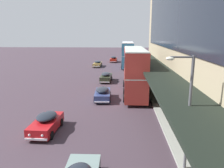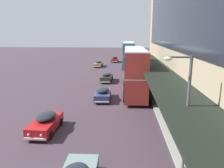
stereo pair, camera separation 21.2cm
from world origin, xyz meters
The scene contains 9 objects.
transit_bus_kerbside_front centered at (4.21, 22.81, 3.21)m, with size 2.85×11.46×5.95m.
transit_bus_kerbside_rear centered at (3.90, 46.37, 3.14)m, with size 2.95×11.10×5.82m.
sedan_second_near centered at (0.32, 20.12, 0.77)m, with size 2.04×4.47×1.57m.
sedan_oncoming_front centered at (4.43, 54.97, 0.78)m, with size 2.17×4.87×1.59m.
sedan_oncoming_rear centered at (-3.46, 11.23, 0.76)m, with size 1.97×4.29×1.52m.
sedan_lead_mid centered at (-3.26, 46.79, 0.72)m, with size 1.95×4.83×1.43m.
sedan_lead_near centered at (0.27, 55.44, 0.81)m, with size 1.98×4.41×1.66m.
sedan_trailing_mid centered at (0.00, 30.33, 0.77)m, with size 1.92×4.63×1.55m.
street_lamp centered at (6.13, 6.49, 3.99)m, with size 1.50×0.28×6.55m.
Camera 2 is at (2.82, -4.96, 7.80)m, focal length 35.00 mm.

